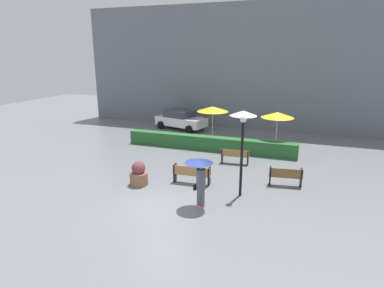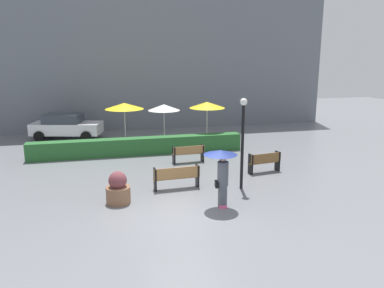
{
  "view_description": "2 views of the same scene",
  "coord_description": "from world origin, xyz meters",
  "views": [
    {
      "loc": [
        5.29,
        -11.08,
        6.05
      ],
      "look_at": [
        -0.15,
        3.98,
        1.6
      ],
      "focal_mm": 30.48,
      "sensor_mm": 36.0,
      "label": 1
    },
    {
      "loc": [
        -2.54,
        -11.59,
        5.19
      ],
      "look_at": [
        1.29,
        4.18,
        1.42
      ],
      "focal_mm": 36.35,
      "sensor_mm": 36.0,
      "label": 2
    }
  ],
  "objects": [
    {
      "name": "ground_plane",
      "position": [
        0.0,
        0.0,
        0.0
      ],
      "size": [
        60.0,
        60.0,
        0.0
      ],
      "primitive_type": "plane",
      "color": "slate"
    },
    {
      "name": "bench_far_right",
      "position": [
        4.57,
        3.9,
        0.52
      ],
      "size": [
        1.56,
        0.58,
        0.89
      ],
      "color": "brown",
      "rests_on": "ground"
    },
    {
      "name": "bench_back_row",
      "position": [
        1.62,
        6.27,
        0.5
      ],
      "size": [
        1.6,
        0.49,
        0.84
      ],
      "color": "#9E7242",
      "rests_on": "ground"
    },
    {
      "name": "bench_mid_center",
      "position": [
        0.3,
        2.67,
        0.52
      ],
      "size": [
        1.85,
        0.45,
        0.89
      ],
      "color": "#9E7242",
      "rests_on": "ground"
    },
    {
      "name": "pedestrian_with_umbrella",
      "position": [
        1.43,
        0.52,
        1.4
      ],
      "size": [
        1.15,
        1.15,
        2.03
      ],
      "color": "#4C515B",
      "rests_on": "ground"
    },
    {
      "name": "planter_pot",
      "position": [
        -2.02,
        1.7,
        0.5
      ],
      "size": [
        0.86,
        0.86,
        1.16
      ],
      "color": "brown",
      "rests_on": "ground"
    },
    {
      "name": "lamp_post",
      "position": [
        2.79,
        2.12,
        2.21
      ],
      "size": [
        0.28,
        0.28,
        3.57
      ],
      "color": "black",
      "rests_on": "ground"
    },
    {
      "name": "patio_umbrella_yellow",
      "position": [
        -1.09,
        10.9,
        2.27
      ],
      "size": [
        2.22,
        2.22,
        2.45
      ],
      "color": "silver",
      "rests_on": "ground"
    },
    {
      "name": "patio_umbrella_white",
      "position": [
        1.17,
        10.6,
        2.15
      ],
      "size": [
        1.86,
        1.86,
        2.34
      ],
      "color": "silver",
      "rests_on": "ground"
    },
    {
      "name": "patio_umbrella_yellow_far",
      "position": [
        3.51,
        9.66,
        2.34
      ],
      "size": [
        2.04,
        2.04,
        2.53
      ],
      "color": "silver",
      "rests_on": "ground"
    },
    {
      "name": "hedge_strip",
      "position": [
        -0.59,
        8.4,
        0.45
      ],
      "size": [
        11.13,
        0.7,
        0.9
      ],
      "primitive_type": "cube",
      "color": "#28602D",
      "rests_on": "ground"
    },
    {
      "name": "building_facade",
      "position": [
        0.0,
        16.0,
        4.97
      ],
      "size": [
        28.0,
        1.2,
        9.94
      ],
      "primitive_type": "cube",
      "color": "slate",
      "rests_on": "ground"
    },
    {
      "name": "parked_car",
      "position": [
        -4.56,
        13.44,
        0.82
      ],
      "size": [
        4.51,
        2.79,
        1.57
      ],
      "color": "silver",
      "rests_on": "ground"
    }
  ]
}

